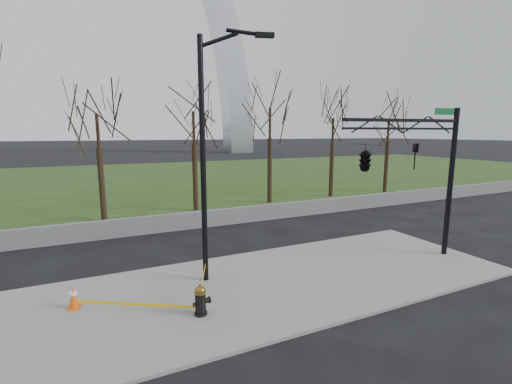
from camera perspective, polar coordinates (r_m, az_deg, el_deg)
name	(u,v)px	position (r m, az deg, el deg)	size (l,w,h in m)	color
ground	(260,287)	(11.99, 0.73, -15.23)	(500.00, 500.00, 0.00)	black
sidewalk	(260,285)	(11.97, 0.73, -15.01)	(18.00, 6.00, 0.10)	slate
grass_strip	(141,179)	(40.37, -18.26, 2.04)	(120.00, 40.00, 0.06)	#1E3914
guardrail	(195,220)	(18.97, -9.93, -4.51)	(60.00, 0.30, 0.90)	#59595B
gateway_arch	(104,0)	(89.24, -23.55, 26.83)	(66.00, 6.00, 65.00)	#B5B8BD
tree_row	(150,154)	(22.04, -16.99, 6.02)	(42.82, 4.00, 7.61)	black
fire_hydrant	(201,301)	(10.12, -9.00, -17.12)	(0.55, 0.36, 0.89)	black
traffic_cone	(73,298)	(11.58, -27.69, -15.06)	(0.35, 0.35, 0.64)	#EA4E0C
street_light	(210,144)	(11.36, -7.58, 7.80)	(2.33, 0.86, 8.21)	black
traffic_signal_mast	(383,157)	(13.74, 20.09, 5.33)	(5.05, 2.53, 6.00)	black
caution_tape	(163,293)	(10.86, -14.90, -15.71)	(4.00, 2.18, 0.45)	yellow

